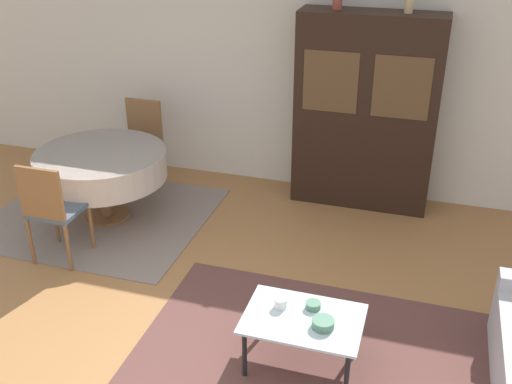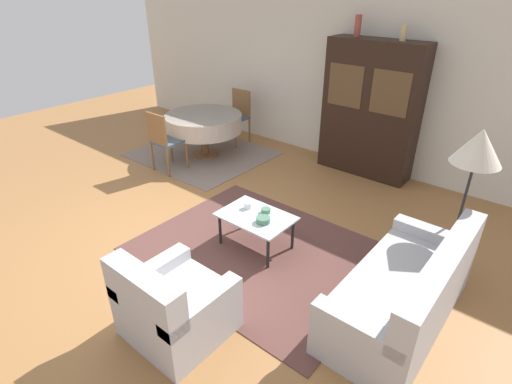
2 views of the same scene
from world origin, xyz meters
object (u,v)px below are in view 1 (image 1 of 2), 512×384
Objects in this scene: dining_chair_far at (141,138)px; bowl at (323,323)px; dining_table at (101,165)px; dining_chair_near at (51,207)px; vase_short at (409,2)px; bowl_small at (313,305)px; cup at (281,303)px; coffee_table at (303,323)px; display_cabinet at (366,113)px.

dining_chair_far is 6.34× the size of bowl.
dining_table is 0.90m from dining_chair_near.
dining_table is 3.51m from vase_short.
dining_table reaches higher than bowl_small.
dining_chair_far is 3.33m from vase_short.
cup is (2.36, -2.44, -0.11)m from dining_chair_far.
bowl reaches higher than bowl_small.
vase_short is (0.19, 2.87, 1.75)m from bowl.
bowl_small is at bearing -29.66° from dining_table.
display_cabinet reaches higher than coffee_table.
bowl_small is at bearing 14.39° from cup.
dining_chair_far is (0.00, 0.90, -0.03)m from dining_table.
bowl is (2.70, -2.57, -0.12)m from dining_chair_far.
coffee_table is 5.38× the size of bowl.
dining_chair_near is (-2.55, 0.70, 0.20)m from coffee_table.
cup is 0.24m from bowl_small.
cup is at bearing 159.29° from coffee_table.
dining_chair_near is 10.89× the size of cup.
vase_short is (0.30, 2.68, 1.76)m from bowl_small.
dining_chair_near is 1.81m from dining_chair_far.
bowl is 0.75× the size of vase_short.
dining_table is 0.90m from dining_chair_far.
dining_chair_near is 1.00× the size of dining_chair_far.
bowl is (2.70, -1.66, -0.15)m from dining_table.
vase_short reaches higher than display_cabinet.
bowl_small is (2.59, -0.57, -0.13)m from dining_chair_near.
dining_table is 8.56× the size of bowl.
display_cabinet reaches higher than bowl.
cup is 0.37m from bowl.
vase_short is at bearing 86.30° from bowl.
dining_table is at bearing 90.00° from dining_chair_far.
dining_chair_far is at bearing 134.03° from cup.
coffee_table is 0.85× the size of dining_chair_far.
dining_chair_far is 9.06× the size of bowl_small.
dining_chair_near reaches higher than coffee_table.
bowl_small is (0.23, 0.06, -0.01)m from cup.
cup is 0.83× the size of bowl_small.
dining_table reaches higher than coffee_table.
display_cabinet is 1.55× the size of dining_table.
coffee_table is at bearing 135.41° from dining_chair_far.
dining_table is at bearing -154.79° from display_cabinet.
coffee_table is 0.22m from cup.
coffee_table is 2.89m from display_cabinet.
cup is at bearing 134.03° from dining_chair_far.
display_cabinet is at bearing 92.87° from bowl.
display_cabinet reaches higher than cup.
display_cabinet is 18.96× the size of bowl_small.
vase_short is (0.33, 0.00, 1.16)m from display_cabinet.
dining_chair_far reaches higher than bowl.
dining_table is 1.35× the size of dining_chair_far.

